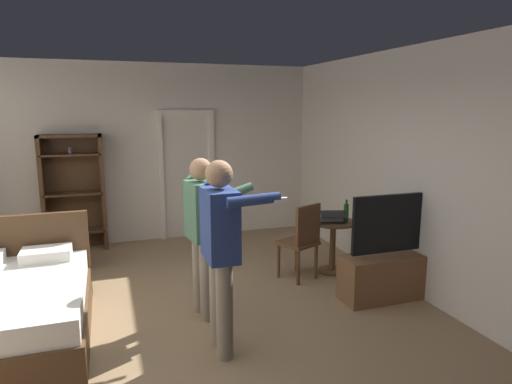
{
  "coord_description": "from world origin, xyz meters",
  "views": [
    {
      "loc": [
        -0.68,
        -4.14,
        2.18
      ],
      "look_at": [
        0.81,
        0.24,
        1.3
      ],
      "focal_mm": 31.3,
      "sensor_mm": 36.0,
      "label": 1
    }
  ],
  "objects_px": {
    "bed": "(4,310)",
    "bottle_on_table": "(346,212)",
    "wooden_chair": "(302,239)",
    "person_striped_shirt": "(203,227)",
    "side_table": "(333,238)",
    "laptop": "(332,218)",
    "suitcase_dark": "(65,251)",
    "bookshelf": "(74,188)",
    "tv_flatscreen": "(393,268)",
    "person_blue_shirt": "(221,243)"
  },
  "relations": [
    {
      "from": "bottle_on_table",
      "to": "person_blue_shirt",
      "type": "height_order",
      "value": "person_blue_shirt"
    },
    {
      "from": "wooden_chair",
      "to": "bed",
      "type": "bearing_deg",
      "value": -171.65
    },
    {
      "from": "bottle_on_table",
      "to": "person_striped_shirt",
      "type": "distance_m",
      "value": 2.12
    },
    {
      "from": "person_striped_shirt",
      "to": "bottle_on_table",
      "type": "bearing_deg",
      "value": 16.85
    },
    {
      "from": "wooden_chair",
      "to": "suitcase_dark",
      "type": "bearing_deg",
      "value": 153.91
    },
    {
      "from": "bottle_on_table",
      "to": "wooden_chair",
      "type": "xyz_separation_m",
      "value": [
        -0.64,
        -0.04,
        -0.28
      ]
    },
    {
      "from": "side_table",
      "to": "laptop",
      "type": "distance_m",
      "value": 0.29
    },
    {
      "from": "bottle_on_table",
      "to": "person_striped_shirt",
      "type": "xyz_separation_m",
      "value": [
        -2.03,
        -0.61,
        0.14
      ]
    },
    {
      "from": "bed",
      "to": "laptop",
      "type": "relative_size",
      "value": 4.68
    },
    {
      "from": "bookshelf",
      "to": "person_striped_shirt",
      "type": "xyz_separation_m",
      "value": [
        1.39,
        -2.83,
        0.0
      ]
    },
    {
      "from": "bed",
      "to": "bottle_on_table",
      "type": "distance_m",
      "value": 4.0
    },
    {
      "from": "laptop",
      "to": "bottle_on_table",
      "type": "height_order",
      "value": "bottle_on_table"
    },
    {
      "from": "person_striped_shirt",
      "to": "suitcase_dark",
      "type": "relative_size",
      "value": 3.51
    },
    {
      "from": "bookshelf",
      "to": "person_blue_shirt",
      "type": "distance_m",
      "value": 3.84
    },
    {
      "from": "bottle_on_table",
      "to": "person_striped_shirt",
      "type": "relative_size",
      "value": 0.18
    },
    {
      "from": "bottle_on_table",
      "to": "suitcase_dark",
      "type": "relative_size",
      "value": 0.62
    },
    {
      "from": "tv_flatscreen",
      "to": "wooden_chair",
      "type": "xyz_separation_m",
      "value": [
        -0.78,
        0.83,
        0.2
      ]
    },
    {
      "from": "laptop",
      "to": "person_blue_shirt",
      "type": "height_order",
      "value": "person_blue_shirt"
    },
    {
      "from": "wooden_chair",
      "to": "person_blue_shirt",
      "type": "xyz_separation_m",
      "value": [
        -1.38,
        -1.32,
        0.47
      ]
    },
    {
      "from": "wooden_chair",
      "to": "suitcase_dark",
      "type": "xyz_separation_m",
      "value": [
        -2.89,
        1.42,
        -0.31
      ]
    },
    {
      "from": "suitcase_dark",
      "to": "laptop",
      "type": "bearing_deg",
      "value": -22.76
    },
    {
      "from": "suitcase_dark",
      "to": "bottle_on_table",
      "type": "bearing_deg",
      "value": -22.28
    },
    {
      "from": "bottle_on_table",
      "to": "suitcase_dark",
      "type": "height_order",
      "value": "bottle_on_table"
    },
    {
      "from": "bottle_on_table",
      "to": "suitcase_dark",
      "type": "bearing_deg",
      "value": 158.74
    },
    {
      "from": "bottle_on_table",
      "to": "tv_flatscreen",
      "type": "bearing_deg",
      "value": -80.92
    },
    {
      "from": "bed",
      "to": "side_table",
      "type": "distance_m",
      "value": 3.84
    },
    {
      "from": "tv_flatscreen",
      "to": "person_blue_shirt",
      "type": "height_order",
      "value": "person_blue_shirt"
    },
    {
      "from": "bed",
      "to": "bottle_on_table",
      "type": "xyz_separation_m",
      "value": [
        3.93,
        0.52,
        0.52
      ]
    },
    {
      "from": "side_table",
      "to": "bed",
      "type": "bearing_deg",
      "value": -170.96
    },
    {
      "from": "bed",
      "to": "bottle_on_table",
      "type": "relative_size",
      "value": 6.53
    },
    {
      "from": "bottle_on_table",
      "to": "suitcase_dark",
      "type": "distance_m",
      "value": 3.84
    },
    {
      "from": "bed",
      "to": "suitcase_dark",
      "type": "bearing_deg",
      "value": 78.16
    },
    {
      "from": "laptop",
      "to": "side_table",
      "type": "bearing_deg",
      "value": 43.38
    },
    {
      "from": "bed",
      "to": "tv_flatscreen",
      "type": "distance_m",
      "value": 4.08
    },
    {
      "from": "side_table",
      "to": "suitcase_dark",
      "type": "xyz_separation_m",
      "value": [
        -3.39,
        1.29,
        -0.23
      ]
    },
    {
      "from": "laptop",
      "to": "wooden_chair",
      "type": "height_order",
      "value": "wooden_chair"
    },
    {
      "from": "side_table",
      "to": "bottle_on_table",
      "type": "bearing_deg",
      "value": -29.74
    },
    {
      "from": "wooden_chair",
      "to": "suitcase_dark",
      "type": "height_order",
      "value": "wooden_chair"
    },
    {
      "from": "bookshelf",
      "to": "laptop",
      "type": "bearing_deg",
      "value": -33.95
    },
    {
      "from": "side_table",
      "to": "laptop",
      "type": "xyz_separation_m",
      "value": [
        -0.04,
        -0.04,
        0.28
      ]
    },
    {
      "from": "bed",
      "to": "wooden_chair",
      "type": "distance_m",
      "value": 3.33
    },
    {
      "from": "tv_flatscreen",
      "to": "person_striped_shirt",
      "type": "xyz_separation_m",
      "value": [
        -2.17,
        0.25,
        0.62
      ]
    },
    {
      "from": "bed",
      "to": "wooden_chair",
      "type": "height_order",
      "value": "bed"
    },
    {
      "from": "bed",
      "to": "laptop",
      "type": "bearing_deg",
      "value": 8.53
    },
    {
      "from": "bookshelf",
      "to": "wooden_chair",
      "type": "height_order",
      "value": "bookshelf"
    },
    {
      "from": "bookshelf",
      "to": "bottle_on_table",
      "type": "distance_m",
      "value": 4.08
    },
    {
      "from": "wooden_chair",
      "to": "bottle_on_table",
      "type": "bearing_deg",
      "value": 3.6
    },
    {
      "from": "bookshelf",
      "to": "bottle_on_table",
      "type": "relative_size",
      "value": 6.03
    },
    {
      "from": "wooden_chair",
      "to": "person_striped_shirt",
      "type": "relative_size",
      "value": 0.59
    },
    {
      "from": "side_table",
      "to": "laptop",
      "type": "bearing_deg",
      "value": -136.62
    }
  ]
}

